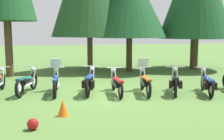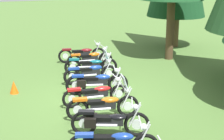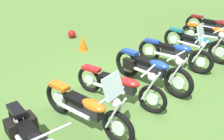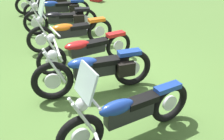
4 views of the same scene
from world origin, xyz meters
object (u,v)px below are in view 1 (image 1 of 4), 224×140
at_px(motorcycle_3, 56,82).
at_px(motorcycle_5, 117,83).
at_px(motorcycle_8, 207,83).
at_px(motorcycle_4, 90,82).
at_px(motorcycle_2, 27,82).
at_px(traffic_cone, 63,108).
at_px(motorcycle_6, 145,82).
at_px(dropped_helmet, 33,124).
at_px(motorcycle_7, 175,82).

height_order(motorcycle_3, motorcycle_5, motorcycle_3).
bearing_deg(motorcycle_8, motorcycle_4, 95.79).
bearing_deg(motorcycle_5, motorcycle_2, 78.68).
bearing_deg(motorcycle_3, motorcycle_5, -100.12).
xyz_separation_m(motorcycle_8, traffic_cone, (-5.72, -1.58, -0.20)).
distance_m(motorcycle_5, motorcycle_6, 1.14).
bearing_deg(traffic_cone, motorcycle_5, 46.97).
relative_size(motorcycle_6, motorcycle_8, 1.07).
bearing_deg(motorcycle_6, motorcycle_8, -95.49).
height_order(traffic_cone, dropped_helmet, traffic_cone).
bearing_deg(motorcycle_6, traffic_cone, 135.04).
relative_size(motorcycle_4, motorcycle_6, 1.00).
distance_m(motorcycle_4, dropped_helmet, 4.35).
bearing_deg(dropped_helmet, motorcycle_4, 61.27).
relative_size(motorcycle_8, traffic_cone, 4.39).
relative_size(motorcycle_2, motorcycle_3, 1.00).
relative_size(motorcycle_7, motorcycle_8, 0.96).
height_order(motorcycle_4, motorcycle_8, motorcycle_4).
xyz_separation_m(motorcycle_2, motorcycle_6, (4.55, -1.15, 0.03)).
bearing_deg(dropped_helmet, motorcycle_3, 79.42).
bearing_deg(motorcycle_2, dropped_helmet, -158.38).
bearing_deg(traffic_cone, dropped_helmet, -128.91).
bearing_deg(motorcycle_2, motorcycle_6, -86.84).
xyz_separation_m(motorcycle_6, traffic_cone, (-3.40, -2.28, -0.22)).
bearing_deg(motorcycle_6, motorcycle_7, -93.79).
distance_m(motorcycle_2, dropped_helmet, 4.47).
relative_size(motorcycle_3, motorcycle_5, 0.97).
bearing_deg(motorcycle_6, motorcycle_3, 88.39).
relative_size(motorcycle_7, dropped_helmet, 6.89).
height_order(motorcycle_7, motorcycle_8, motorcycle_7).
xyz_separation_m(motorcycle_6, motorcycle_7, (1.14, -0.31, -0.02)).
distance_m(motorcycle_4, motorcycle_7, 3.38).
height_order(motorcycle_3, traffic_cone, motorcycle_3).
distance_m(motorcycle_6, motorcycle_7, 1.18).
bearing_deg(motorcycle_8, motorcycle_3, 96.48).
relative_size(motorcycle_2, motorcycle_7, 1.10).
bearing_deg(motorcycle_2, motorcycle_4, -87.59).
bearing_deg(motorcycle_5, motorcycle_7, -96.66).
relative_size(motorcycle_5, motorcycle_8, 1.09).
relative_size(motorcycle_2, motorcycle_4, 0.99).
height_order(motorcycle_8, dropped_helmet, motorcycle_8).
bearing_deg(motorcycle_7, dropped_helmet, 143.80).
xyz_separation_m(motorcycle_8, dropped_helmet, (-6.54, -2.60, -0.29)).
distance_m(motorcycle_8, traffic_cone, 5.93).
height_order(motorcycle_2, motorcycle_8, motorcycle_2).
height_order(motorcycle_5, dropped_helmet, motorcycle_5).
xyz_separation_m(motorcycle_4, motorcycle_7, (3.28, -0.81, -0.02)).
distance_m(motorcycle_2, motorcycle_8, 7.12).
relative_size(motorcycle_6, motorcycle_7, 1.11).
bearing_deg(traffic_cone, motorcycle_6, 33.84).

